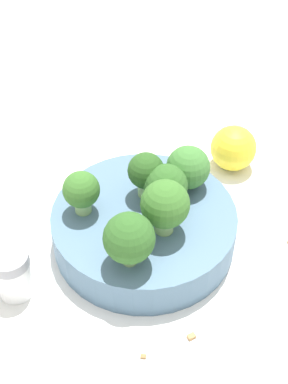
# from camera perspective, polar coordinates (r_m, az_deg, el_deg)

# --- Properties ---
(ground_plane) EXTENTS (3.00, 3.00, 0.00)m
(ground_plane) POSITION_cam_1_polar(r_m,az_deg,el_deg) (0.62, -0.00, -5.19)
(ground_plane) COLOR white
(bowl) EXTENTS (0.21, 0.21, 0.05)m
(bowl) POSITION_cam_1_polar(r_m,az_deg,el_deg) (0.60, -0.00, -3.77)
(bowl) COLOR slate
(bowl) RESTS_ON ground_plane
(broccoli_floret_0) EXTENTS (0.05, 0.05, 0.05)m
(broccoli_floret_0) POSITION_cam_1_polar(r_m,az_deg,el_deg) (0.60, 4.72, 2.60)
(broccoli_floret_0) COLOR #7A9E5B
(broccoli_floret_0) RESTS_ON bowl
(broccoli_floret_1) EXTENTS (0.04, 0.04, 0.06)m
(broccoli_floret_1) POSITION_cam_1_polar(r_m,az_deg,el_deg) (0.58, 0.21, 2.11)
(broccoli_floret_1) COLOR #8EB770
(broccoli_floret_1) RESTS_ON bowl
(broccoli_floret_2) EXTENTS (0.05, 0.05, 0.06)m
(broccoli_floret_2) POSITION_cam_1_polar(r_m,az_deg,el_deg) (0.54, 2.26, -1.45)
(broccoli_floret_2) COLOR #84AD66
(broccoli_floret_2) RESTS_ON bowl
(broccoli_floret_3) EXTENTS (0.05, 0.05, 0.06)m
(broccoli_floret_3) POSITION_cam_1_polar(r_m,az_deg,el_deg) (0.51, -1.60, -5.00)
(broccoli_floret_3) COLOR #84AD66
(broccoli_floret_3) RESTS_ON bowl
(broccoli_floret_4) EXTENTS (0.05, 0.05, 0.05)m
(broccoli_floret_4) POSITION_cam_1_polar(r_m,az_deg,el_deg) (0.58, 2.33, 0.61)
(broccoli_floret_4) COLOR #84AD66
(broccoli_floret_4) RESTS_ON bowl
(broccoli_floret_5) EXTENTS (0.04, 0.04, 0.05)m
(broccoli_floret_5) POSITION_cam_1_polar(r_m,az_deg,el_deg) (0.57, -6.69, 0.10)
(broccoli_floret_5) COLOR #8EB770
(broccoli_floret_5) RESTS_ON bowl
(pepper_shaker) EXTENTS (0.04, 0.04, 0.06)m
(pepper_shaker) POSITION_cam_1_polar(r_m,az_deg,el_deg) (0.57, -13.84, -8.41)
(pepper_shaker) COLOR silver
(pepper_shaker) RESTS_ON ground_plane
(lemon_wedge) EXTENTS (0.06, 0.06, 0.06)m
(lemon_wedge) POSITION_cam_1_polar(r_m,az_deg,el_deg) (0.70, 9.52, 4.64)
(lemon_wedge) COLOR yellow
(lemon_wedge) RESTS_ON ground_plane
(almond_crumb_0) EXTENTS (0.01, 0.01, 0.01)m
(almond_crumb_0) POSITION_cam_1_polar(r_m,az_deg,el_deg) (0.72, -0.58, 3.62)
(almond_crumb_0) COLOR olive
(almond_crumb_0) RESTS_ON ground_plane
(almond_crumb_1) EXTENTS (0.01, 0.01, 0.01)m
(almond_crumb_1) POSITION_cam_1_polar(r_m,az_deg,el_deg) (0.53, -0.07, -17.06)
(almond_crumb_1) COLOR olive
(almond_crumb_1) RESTS_ON ground_plane
(almond_crumb_3) EXTENTS (0.01, 0.01, 0.01)m
(almond_crumb_3) POSITION_cam_1_polar(r_m,az_deg,el_deg) (0.54, 5.09, -14.99)
(almond_crumb_3) COLOR #AD7F4C
(almond_crumb_3) RESTS_ON ground_plane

